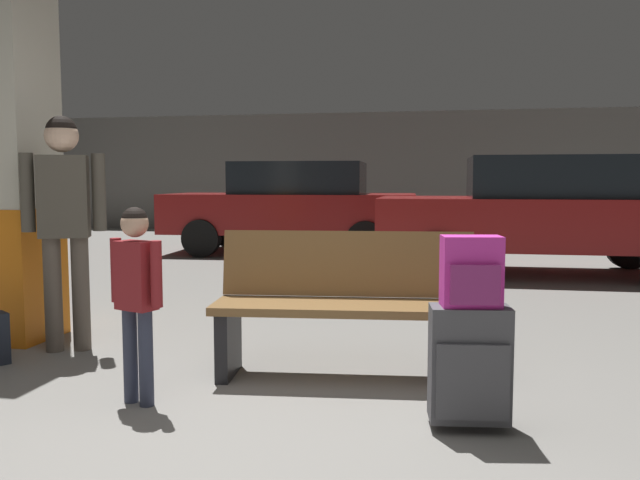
# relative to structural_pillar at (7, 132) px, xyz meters

# --- Properties ---
(ground_plane) EXTENTS (18.00, 18.00, 0.10)m
(ground_plane) POSITION_rel_structural_pillar_xyz_m (2.28, 2.16, -1.62)
(ground_plane) COLOR gray
(garage_back_wall) EXTENTS (18.00, 0.12, 2.80)m
(garage_back_wall) POSITION_rel_structural_pillar_xyz_m (2.28, 11.02, -0.17)
(garage_back_wall) COLOR slate
(garage_back_wall) RESTS_ON ground_plane
(structural_pillar) EXTENTS (0.57, 0.57, 3.16)m
(structural_pillar) POSITION_rel_structural_pillar_xyz_m (0.00, 0.00, 0.00)
(structural_pillar) COLOR orange
(structural_pillar) RESTS_ON ground_plane
(bench) EXTENTS (1.65, 0.69, 0.89)m
(bench) POSITION_rel_structural_pillar_xyz_m (2.63, -0.44, -1.13)
(bench) COLOR brown
(bench) RESTS_ON ground_plane
(suitcase) EXTENTS (0.40, 0.27, 0.60)m
(suitcase) POSITION_rel_structural_pillar_xyz_m (3.36, -1.21, -1.25)
(suitcase) COLOR #4C4C51
(suitcase) RESTS_ON ground_plane
(backpack_bright) EXTENTS (0.30, 0.23, 0.34)m
(backpack_bright) POSITION_rel_structural_pillar_xyz_m (3.36, -1.21, -0.80)
(backpack_bright) COLOR #D833A5
(backpack_bright) RESTS_ON suitcase
(child) EXTENTS (0.34, 0.26, 1.07)m
(child) POSITION_rel_structural_pillar_xyz_m (1.61, -1.19, -0.91)
(child) COLOR #33384C
(child) RESTS_ON ground_plane
(adult) EXTENTS (0.53, 0.31, 1.65)m
(adult) POSITION_rel_structural_pillar_xyz_m (0.60, -0.25, -0.55)
(adult) COLOR brown
(adult) RESTS_ON ground_plane
(parked_car_far) EXTENTS (4.19, 1.97, 1.51)m
(parked_car_far) POSITION_rel_structural_pillar_xyz_m (0.71, 6.22, -0.76)
(parked_car_far) COLOR maroon
(parked_car_far) RESTS_ON ground_plane
(parked_car_near) EXTENTS (4.14, 1.87, 1.51)m
(parked_car_near) POSITION_rel_structural_pillar_xyz_m (4.44, 4.37, -0.76)
(parked_car_near) COLOR maroon
(parked_car_near) RESTS_ON ground_plane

